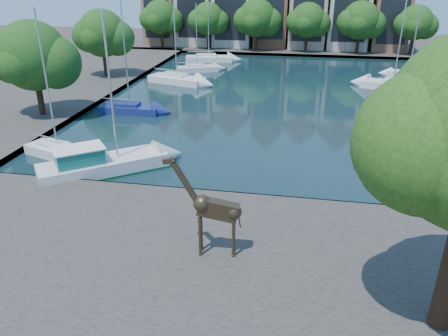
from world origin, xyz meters
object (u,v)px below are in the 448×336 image
Objects in this scene: giraffe_statue at (212,209)px; sailboat_right_a at (441,151)px; sailboat_left_a at (58,149)px; motorsailer at (99,162)px.

sailboat_right_a reaches higher than giraffe_statue.
giraffe_statue is 17.00m from sailboat_left_a.
sailboat_right_a is at bearing 47.52° from giraffe_statue.
sailboat_left_a is at bearing 142.87° from giraffe_statue.
motorsailer reaches higher than sailboat_right_a.
giraffe_statue is at bearing -40.91° from motorsailer.
sailboat_left_a is at bearing -170.30° from sailboat_right_a.
giraffe_statue is 12.38m from motorsailer.
sailboat_left_a is (-13.45, 10.18, -2.15)m from giraffe_statue.
sailboat_right_a is (27.00, 4.62, -0.07)m from sailboat_left_a.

